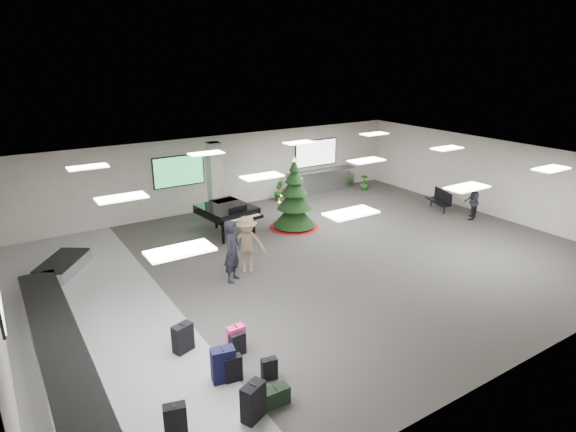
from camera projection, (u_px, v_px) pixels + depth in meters
ground at (316, 260)px, 15.96m from camera, size 18.00×18.00×0.00m
room_envelope at (296, 190)px, 15.55m from camera, size 18.02×14.02×3.21m
baggage_carousel at (60, 324)px, 11.81m from camera, size 2.28×9.71×0.43m
service_counter at (319, 181)px, 23.64m from camera, size 4.05×0.65×1.08m
suitcase_0 at (253, 402)px, 8.95m from camera, size 0.55×0.44×0.77m
suitcase_1 at (233, 368)px, 10.04m from camera, size 0.40×0.24×0.60m
pink_suitcase at (236, 339)px, 11.04m from camera, size 0.41×0.24×0.65m
suitcase_3 at (237, 344)px, 10.92m from camera, size 0.37×0.23×0.56m
navy_suitcase at (223, 365)px, 10.01m from camera, size 0.54×0.38×0.78m
suitcase_5 at (175, 420)px, 8.61m from camera, size 0.46×0.33×0.63m
green_duffel at (275, 396)px, 9.39m from camera, size 0.55×0.29×0.38m
suitcase_7 at (269, 369)px, 10.11m from camera, size 0.36×0.23×0.50m
suitcase_8 at (183, 338)px, 11.02m from camera, size 0.52×0.40×0.70m
christmas_tree at (294, 204)px, 18.70m from camera, size 1.98×1.98×2.83m
grand_piano at (228, 211)px, 18.01m from camera, size 1.97×2.41×1.27m
bench at (440, 199)px, 20.94m from camera, size 0.95×1.49×0.89m
traveler_a at (233, 251)px, 14.25m from camera, size 0.83×0.80×1.92m
traveler_b at (247, 245)px, 14.86m from camera, size 1.37×1.17×1.83m
traveler_bench at (471, 201)px, 19.68m from camera, size 0.94×0.87×1.55m
potted_plant_left at (278, 191)px, 22.26m from camera, size 0.61×0.64×0.91m
potted_plant_right at (365, 182)px, 24.06m from camera, size 0.62×0.62×0.78m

